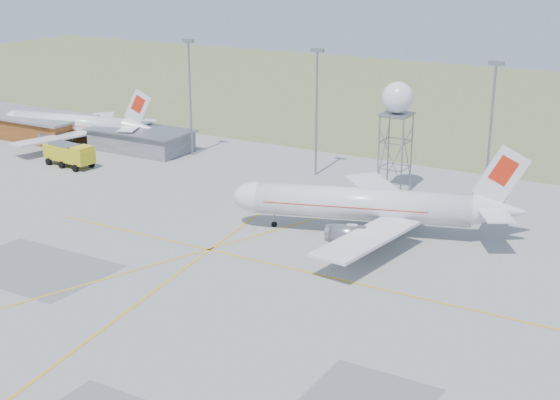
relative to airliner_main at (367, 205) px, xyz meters
The scene contains 11 objects.
ground 46.00m from the airliner_main, 100.82° to the right, with size 400.00×400.00×0.00m, color #9D9D97.
grass_strip 95.45m from the airliner_main, 95.18° to the left, with size 400.00×120.00×0.03m, color olive.
building_orange 85.33m from the airliner_main, 168.52° to the left, with size 33.00×12.00×4.30m.
building_grey 56.90m from the airliner_main, 160.50° to the left, with size 19.00×10.00×3.90m.
mast_a 49.07m from the airliner_main, 154.30° to the left, with size 2.20×0.50×20.50m.
mast_b 29.21m from the airliner_main, 131.56° to the left, with size 2.20×0.50×20.50m.
mast_c 24.40m from the airliner_main, 65.88° to the left, with size 2.20×0.50×20.50m.
airliner_main is the anchor object (origin of this frame).
airliner_far 71.11m from the airliner_main, 165.69° to the left, with size 32.25×30.89×11.02m.
radar_tower 19.58m from the airliner_main, 101.85° to the left, with size 4.67×4.67×16.90m.
fire_truck 57.05m from the airliner_main, behind, with size 10.16×4.85×3.94m.
Camera 1 is at (47.04, -42.58, 35.56)m, focal length 50.00 mm.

